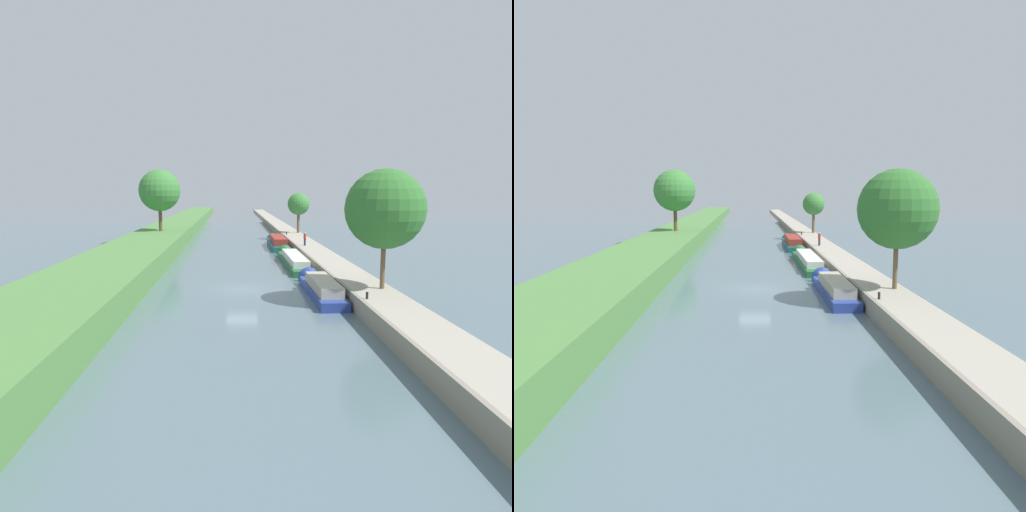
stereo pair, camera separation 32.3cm
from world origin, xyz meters
The scene contains 13 objects.
ground_plane centered at (0.00, 0.00, 0.00)m, with size 160.00×160.00×0.00m, color slate.
left_grassy_bank centered at (-11.17, 0.00, 1.04)m, with size 7.59×260.00×2.08m.
right_towpath centered at (8.93, 0.00, 0.59)m, with size 3.12×260.00×1.17m.
stone_quay centered at (7.25, 0.00, 0.61)m, with size 0.25×260.00×1.22m.
narrowboat_blue centered at (5.97, -2.08, 0.57)m, with size 1.95×10.82×2.01m.
narrowboat_green centered at (5.83, 12.64, 0.51)m, with size 1.98×15.64×1.91m.
narrowboat_teal centered at (5.64, 28.22, 0.66)m, with size 2.09×13.10×2.26m.
tree_rightbank_near centered at (9.63, -5.55, 6.67)m, with size 5.46×5.46×8.24m.
tree_rightbank_midnear centered at (9.99, 37.41, 5.76)m, with size 3.53×3.53×6.40m.
tree_leftbank_downstream centered at (-11.19, 31.48, 7.94)m, with size 6.01×6.01×8.89m.
person_walking centered at (8.28, 19.89, 2.05)m, with size 0.34×0.34×1.66m.
mooring_bollard_near centered at (7.68, -8.59, 1.40)m, with size 0.16×0.16×0.45m.
mooring_bollard_far centered at (7.68, 33.98, 1.40)m, with size 0.16×0.16×0.45m.
Camera 2 is at (-0.47, -36.36, 7.91)m, focal length 32.23 mm.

